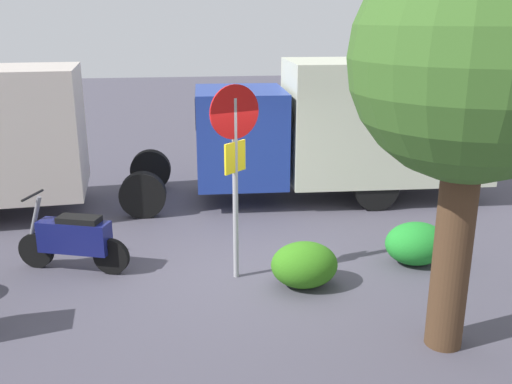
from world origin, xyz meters
name	(u,v)px	position (x,y,z in m)	size (l,w,h in m)	color
ground_plane	(262,269)	(0.00, 0.00, 0.00)	(60.00, 60.00, 0.00)	#484552
box_truck_near	(341,123)	(-2.21, -3.47, 1.61)	(7.66, 2.52, 2.91)	black
motorcycle	(74,239)	(2.85, -0.36, 0.52)	(1.74, 0.81, 1.20)	black
stop_sign	(235,153)	(0.43, 0.23, 1.92)	(0.71, 0.33, 2.88)	#9E9EA3
street_tree	(473,64)	(-1.83, 2.40, 3.29)	(2.60, 2.60, 4.64)	#47301E
shrub_near_sign	(304,265)	(-0.52, 0.66, 0.33)	(0.97, 0.79, 0.66)	#317318
shrub_mid_verge	(416,244)	(-2.44, 0.14, 0.34)	(0.99, 0.81, 0.67)	#20862B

